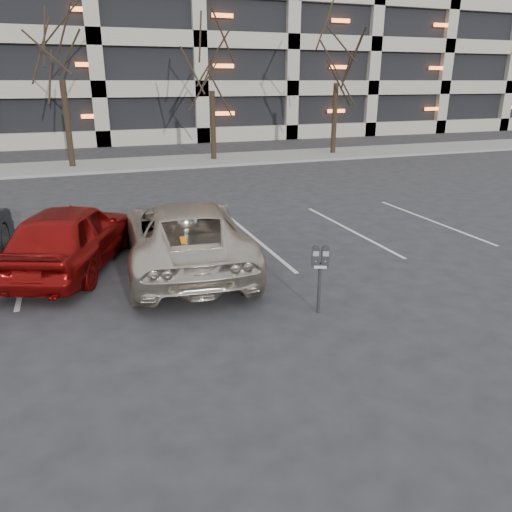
{
  "coord_description": "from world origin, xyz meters",
  "views": [
    {
      "loc": [
        -2.9,
        -9.52,
        3.98
      ],
      "look_at": [
        -0.09,
        -1.77,
        1.08
      ],
      "focal_mm": 35.0,
      "sensor_mm": 36.0,
      "label": 1
    }
  ],
  "objects": [
    {
      "name": "tree_c",
      "position": [
        4.0,
        16.0,
        5.62
      ],
      "size": [
        3.42,
        3.42,
        7.78
      ],
      "color": "black",
      "rests_on": "ground"
    },
    {
      "name": "car_red",
      "position": [
        -3.16,
        1.71,
        0.75
      ],
      "size": [
        3.3,
        4.77,
        1.51
      ],
      "primitive_type": "imported",
      "rotation": [
        0.0,
        0.0,
        2.76
      ],
      "color": "maroon",
      "rests_on": "ground"
    },
    {
      "name": "parking_meter",
      "position": [
        0.96,
        -2.19,
        0.96
      ],
      "size": [
        0.34,
        0.23,
        1.25
      ],
      "rotation": [
        0.0,
        0.0,
        -0.4
      ],
      "color": "black",
      "rests_on": "ground"
    },
    {
      "name": "tree_b",
      "position": [
        -3.0,
        16.0,
        6.48
      ],
      "size": [
        3.94,
        3.94,
        8.96
      ],
      "color": "black",
      "rests_on": "ground"
    },
    {
      "name": "parking_garage",
      "position": [
        12.0,
        33.84,
        9.26
      ],
      "size": [
        52.0,
        20.0,
        19.0
      ],
      "color": "black",
      "rests_on": "ground"
    },
    {
      "name": "suv_silver",
      "position": [
        -0.76,
        0.98,
        0.75
      ],
      "size": [
        3.07,
        5.67,
        1.52
      ],
      "rotation": [
        0.0,
        0.0,
        3.03
      ],
      "color": "beige",
      "rests_on": "ground"
    },
    {
      "name": "sidewalk",
      "position": [
        0.0,
        16.0,
        0.06
      ],
      "size": [
        80.0,
        4.0,
        0.12
      ],
      "primitive_type": "cube",
      "color": "gray",
      "rests_on": "ground"
    },
    {
      "name": "ground",
      "position": [
        0.0,
        0.0,
        0.0
      ],
      "size": [
        140.0,
        140.0,
        0.0
      ],
      "primitive_type": "plane",
      "color": "#28282B",
      "rests_on": "ground"
    },
    {
      "name": "stall_lines",
      "position": [
        -1.4,
        2.3,
        0.01
      ],
      "size": [
        16.9,
        5.2,
        0.0
      ],
      "color": "silver",
      "rests_on": "ground"
    },
    {
      "name": "tree_d",
      "position": [
        11.0,
        16.0,
        6.21
      ],
      "size": [
        3.78,
        3.78,
        8.59
      ],
      "color": "black",
      "rests_on": "ground"
    }
  ]
}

